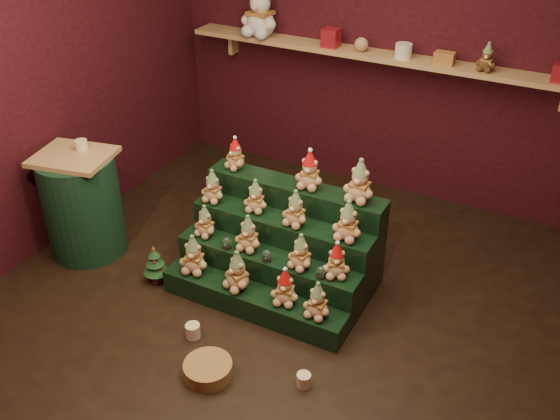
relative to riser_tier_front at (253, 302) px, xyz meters
The scene contains 39 objects.
ground 0.23m from the riser_tier_front, 65.96° to the left, with size 4.00×4.00×0.00m, color black.
back_wall 2.60m from the riser_tier_front, 87.84° to the left, with size 4.00×0.10×2.80m, color black.
front_wall 2.28m from the riser_tier_front, 87.41° to the right, with size 4.00×0.10×2.80m, color black.
left_wall 2.37m from the riser_tier_front, behind, with size 0.10×4.00×2.80m, color black.
back_shelf 2.39m from the riser_tier_front, 87.66° to the left, with size 3.60×0.26×0.24m.
riser_tier_front is the anchor object (origin of this frame).
riser_tier_midfront 0.24m from the riser_tier_front, 90.00° to the left, with size 1.40×0.22×0.36m, color black.
riser_tier_midback 0.48m from the riser_tier_front, 90.00° to the left, with size 1.40×0.22×0.54m, color black.
riser_tier_back 0.71m from the riser_tier_front, 90.00° to the left, with size 1.40×0.22×0.72m, color black.
teddy_0 0.55m from the riser_tier_front, behind, with size 0.21×0.19×0.30m, color tan, non-canonical shape.
teddy_1 0.27m from the riser_tier_front, behind, with size 0.21×0.19×0.30m, color tan, non-canonical shape.
teddy_2 0.34m from the riser_tier_front, ahead, with size 0.19×0.17×0.27m, color tan, non-canonical shape.
teddy_3 0.55m from the riser_tier_front, ahead, with size 0.19×0.17×0.27m, color tan, non-canonical shape.
teddy_4 0.70m from the riser_tier_front, 156.35° to the left, with size 0.18×0.16×0.25m, color tan, non-canonical shape.
teddy_5 0.49m from the riser_tier_front, 124.62° to the left, with size 0.19×0.18×0.27m, color tan, non-canonical shape.
teddy_6 0.53m from the riser_tier_front, 36.47° to the left, with size 0.19×0.17×0.26m, color tan, non-canonical shape.
teddy_7 0.70m from the riser_tier_front, 23.41° to the left, with size 0.18×0.17×0.26m, color tan, non-canonical shape.
teddy_8 0.92m from the riser_tier_front, 143.44° to the left, with size 0.18×0.16×0.25m, color tan, non-canonical shape.
teddy_9 0.77m from the riser_tier_front, 116.00° to the left, with size 0.18×0.16×0.25m, color tan, non-canonical shape.
teddy_10 0.73m from the riser_tier_front, 74.08° to the left, with size 0.19×0.17×0.27m, color tan, non-canonical shape.
teddy_11 0.90m from the riser_tier_front, 39.97° to the left, with size 0.21×0.19×0.29m, color tan, non-canonical shape.
teddy_12 1.14m from the riser_tier_front, 127.60° to the left, with size 0.18×0.16×0.25m, color tan, non-canonical shape.
teddy_13 1.03m from the riser_tier_front, 80.67° to the left, with size 0.21×0.18×0.29m, color tan, non-canonical shape.
teddy_14 1.14m from the riser_tier_front, 53.12° to the left, with size 0.22×0.20×0.31m, color tan, non-canonical shape.
snow_globe_a 0.46m from the riser_tier_front, 151.83° to the left, with size 0.07×0.07×0.09m.
snow_globe_b 0.35m from the riser_tier_front, 79.17° to the left, with size 0.06×0.06×0.09m.
snow_globe_c 0.57m from the riser_tier_front, 19.75° to the left, with size 0.07×0.07×0.09m.
side_table 1.61m from the riser_tier_front, behind, with size 0.65×0.60×0.86m.
table_ornament 1.78m from the riser_tier_front, behind, with size 0.09×0.09×0.08m, color beige.
mini_christmas_tree 0.83m from the riser_tier_front, behind, with size 0.19×0.19×0.32m.
mug_left 0.47m from the riser_tier_front, 119.42° to the right, with size 0.10×0.10×0.10m, color beige.
mug_right 0.77m from the riser_tier_front, 35.80° to the right, with size 0.09×0.09×0.09m, color beige.
wicker_basket 0.66m from the riser_tier_front, 85.36° to the right, with size 0.31×0.31×0.10m, color olive.
white_bear 2.72m from the riser_tier_front, 117.43° to the left, with size 0.36×0.33×0.51m, color silver, non-canonical shape.
brown_bear 2.62m from the riser_tier_front, 64.35° to the left, with size 0.16×0.14×0.22m, color #502C1A, non-canonical shape.
gift_tin_red_a 2.45m from the riser_tier_front, 99.90° to the left, with size 0.14×0.14×0.16m, color maroon.
gift_tin_cream 2.43m from the riser_tier_front, 81.65° to the left, with size 0.14×0.14×0.12m, color beige.
shelf_plush_ball 2.41m from the riser_tier_front, 92.06° to the left, with size 0.12×0.12×0.12m, color tan.
scarf_gift_box 2.49m from the riser_tier_front, 72.47° to the left, with size 0.16×0.10×0.10m, color #CA4E1C.
Camera 1 is at (1.68, -3.12, 2.97)m, focal length 40.00 mm.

